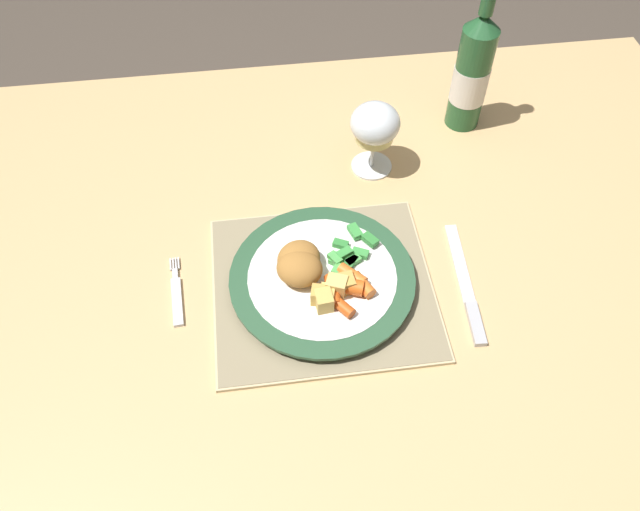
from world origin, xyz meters
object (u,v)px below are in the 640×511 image
object	(u,v)px
dinner_plate	(322,279)
bottle	(472,72)
dining_table	(329,274)
wine_glass	(375,126)
fork	(177,296)
table_knife	(467,292)

from	to	relation	value
dinner_plate	bottle	xyz separation A→B (m)	(0.30, 0.33, 0.09)
dining_table	wine_glass	bearing A→B (deg)	58.79
fork	bottle	xyz separation A→B (m)	(0.52, 0.33, 0.10)
wine_glass	bottle	world-z (taller)	bottle
table_knife	bottle	bearing A→B (deg)	75.85
dinner_plate	fork	xyz separation A→B (m)	(-0.21, 0.01, -0.01)
dining_table	dinner_plate	xyz separation A→B (m)	(-0.02, -0.08, 0.10)
dinner_plate	table_knife	size ratio (longest dim) A/B	1.24
table_knife	bottle	distance (m)	0.40
table_knife	bottle	world-z (taller)	bottle
dinner_plate	wine_glass	xyz separation A→B (m)	(0.12, 0.24, 0.07)
wine_glass	table_knife	bearing A→B (deg)	-71.95
wine_glass	bottle	bearing A→B (deg)	27.20
fork	table_knife	size ratio (longest dim) A/B	0.56
dining_table	table_knife	distance (m)	0.24
wine_glass	fork	bearing A→B (deg)	-145.17
bottle	wine_glass	bearing A→B (deg)	-152.80
table_knife	wine_glass	distance (m)	0.31
dining_table	fork	distance (m)	0.26
dinner_plate	fork	size ratio (longest dim) A/B	2.19
fork	bottle	distance (m)	0.62
bottle	dinner_plate	bearing A→B (deg)	-132.30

